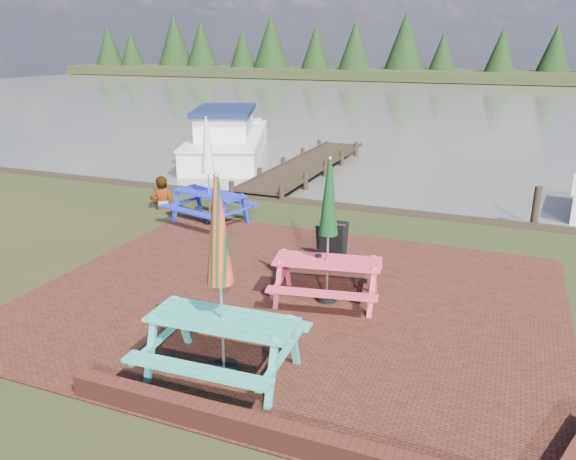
{
  "coord_description": "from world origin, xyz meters",
  "views": [
    {
      "loc": [
        3.28,
        -7.34,
        4.27
      ],
      "look_at": [
        -0.38,
        1.75,
        1.0
      ],
      "focal_mm": 35.0,
      "sensor_mm": 36.0,
      "label": 1
    }
  ],
  "objects_px": {
    "chalkboard": "(332,244)",
    "person": "(161,176)",
    "picnic_table_red": "(328,254)",
    "boat_jetty": "(228,142)",
    "picnic_table_blue": "(209,188)",
    "jetty": "(307,165)",
    "picnic_table_teal": "(222,309)"
  },
  "relations": [
    {
      "from": "picnic_table_blue",
      "to": "jetty",
      "type": "bearing_deg",
      "value": 105.38
    },
    {
      "from": "picnic_table_red",
      "to": "person",
      "type": "height_order",
      "value": "picnic_table_red"
    },
    {
      "from": "picnic_table_teal",
      "to": "chalkboard",
      "type": "relative_size",
      "value": 3.13
    },
    {
      "from": "picnic_table_teal",
      "to": "boat_jetty",
      "type": "relative_size",
      "value": 0.33
    },
    {
      "from": "boat_jetty",
      "to": "jetty",
      "type": "bearing_deg",
      "value": -41.44
    },
    {
      "from": "chalkboard",
      "to": "jetty",
      "type": "bearing_deg",
      "value": 112.1
    },
    {
      "from": "picnic_table_blue",
      "to": "boat_jetty",
      "type": "xyz_separation_m",
      "value": [
        -3.94,
        8.45,
        -0.42
      ]
    },
    {
      "from": "jetty",
      "to": "boat_jetty",
      "type": "xyz_separation_m",
      "value": [
        -3.94,
        1.48,
        0.37
      ]
    },
    {
      "from": "chalkboard",
      "to": "person",
      "type": "distance_m",
      "value": 5.86
    },
    {
      "from": "picnic_table_red",
      "to": "boat_jetty",
      "type": "xyz_separation_m",
      "value": [
        -8.02,
        11.61,
        -0.39
      ]
    },
    {
      "from": "picnic_table_red",
      "to": "chalkboard",
      "type": "bearing_deg",
      "value": 94.47
    },
    {
      "from": "chalkboard",
      "to": "person",
      "type": "bearing_deg",
      "value": 157.62
    },
    {
      "from": "boat_jetty",
      "to": "person",
      "type": "xyz_separation_m",
      "value": [
        2.14,
        -7.85,
        0.42
      ]
    },
    {
      "from": "picnic_table_red",
      "to": "boat_jetty",
      "type": "relative_size",
      "value": 0.3
    },
    {
      "from": "picnic_table_red",
      "to": "picnic_table_blue",
      "type": "height_order",
      "value": "picnic_table_blue"
    },
    {
      "from": "picnic_table_teal",
      "to": "jetty",
      "type": "relative_size",
      "value": 0.3
    },
    {
      "from": "picnic_table_teal",
      "to": "chalkboard",
      "type": "distance_m",
      "value": 4.34
    },
    {
      "from": "boat_jetty",
      "to": "person",
      "type": "distance_m",
      "value": 8.15
    },
    {
      "from": "jetty",
      "to": "person",
      "type": "relative_size",
      "value": 4.99
    },
    {
      "from": "boat_jetty",
      "to": "chalkboard",
      "type": "bearing_deg",
      "value": -73.62
    },
    {
      "from": "chalkboard",
      "to": "jetty",
      "type": "height_order",
      "value": "chalkboard"
    },
    {
      "from": "picnic_table_teal",
      "to": "picnic_table_blue",
      "type": "height_order",
      "value": "picnic_table_teal"
    },
    {
      "from": "jetty",
      "to": "person",
      "type": "distance_m",
      "value": 6.67
    },
    {
      "from": "picnic_table_blue",
      "to": "picnic_table_red",
      "type": "bearing_deg",
      "value": -22.32
    },
    {
      "from": "picnic_table_blue",
      "to": "chalkboard",
      "type": "height_order",
      "value": "picnic_table_blue"
    },
    {
      "from": "chalkboard",
      "to": "picnic_table_blue",
      "type": "bearing_deg",
      "value": 156.28
    },
    {
      "from": "jetty",
      "to": "person",
      "type": "bearing_deg",
      "value": -105.73
    },
    {
      "from": "boat_jetty",
      "to": "person",
      "type": "bearing_deg",
      "value": -95.66
    },
    {
      "from": "picnic_table_blue",
      "to": "jetty",
      "type": "height_order",
      "value": "picnic_table_blue"
    },
    {
      "from": "jetty",
      "to": "chalkboard",
      "type": "bearing_deg",
      "value": -66.74
    },
    {
      "from": "picnic_table_teal",
      "to": "picnic_table_red",
      "type": "xyz_separation_m",
      "value": [
        0.59,
        2.67,
        -0.08
      ]
    },
    {
      "from": "picnic_table_blue",
      "to": "boat_jetty",
      "type": "height_order",
      "value": "picnic_table_blue"
    }
  ]
}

